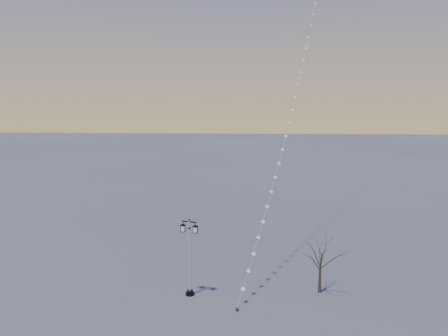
{
  "coord_description": "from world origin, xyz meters",
  "views": [
    {
      "loc": [
        1.59,
        -27.93,
        13.76
      ],
      "look_at": [
        -0.33,
        4.21,
        8.72
      ],
      "focal_mm": 35.32,
      "sensor_mm": 36.0,
      "label": 1
    }
  ],
  "objects": [
    {
      "name": "street_lamp",
      "position": [
        -2.58,
        1.4,
        3.09
      ],
      "size": [
        1.39,
        0.72,
        5.58
      ],
      "rotation": [
        0.0,
        0.0,
        -0.26
      ],
      "color": "black",
      "rests_on": "ground"
    },
    {
      "name": "kite_train",
      "position": [
        5.97,
        15.12,
        16.97
      ],
      "size": [
        10.88,
        32.42,
        34.15
      ],
      "rotation": [
        0.0,
        0.0,
        -0.03
      ],
      "color": "#342517",
      "rests_on": "ground"
    },
    {
      "name": "bare_tree",
      "position": [
        6.68,
        2.4,
        2.76
      ],
      "size": [
        2.4,
        2.4,
        3.98
      ],
      "rotation": [
        0.0,
        0.0,
        -0.36
      ],
      "color": "#453A27",
      "rests_on": "ground"
    },
    {
      "name": "ground",
      "position": [
        0.0,
        0.0,
        0.0
      ],
      "size": [
        300.0,
        300.0,
        0.0
      ],
      "primitive_type": "plane",
      "color": "#545655",
      "rests_on": "ground"
    }
  ]
}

